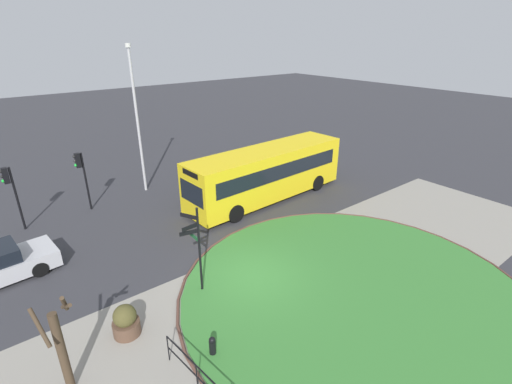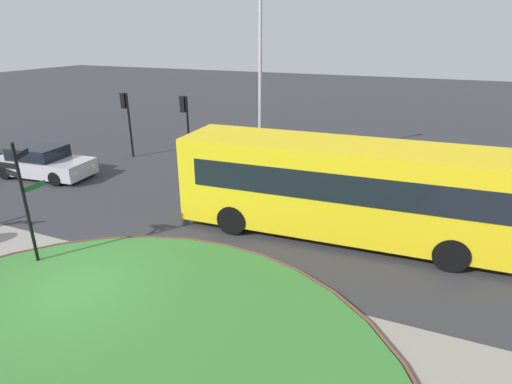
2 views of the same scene
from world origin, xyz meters
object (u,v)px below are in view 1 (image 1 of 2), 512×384
(planter_near_signpost, at_px, (126,322))
(traffic_light_far, at_px, (81,169))
(bollard_foreground, at_px, (212,346))
(traffic_light_near, at_px, (10,185))
(signpost_directional, at_px, (197,244))
(bus_yellow, at_px, (267,173))
(street_tree_bare, at_px, (61,346))
(lamppost_tall, at_px, (137,117))

(planter_near_signpost, bearing_deg, traffic_light_far, 80.65)
(bollard_foreground, xyz_separation_m, traffic_light_near, (-3.39, 12.97, 2.11))
(signpost_directional, height_order, planter_near_signpost, signpost_directional)
(traffic_light_far, bearing_deg, bus_yellow, 152.06)
(bus_yellow, height_order, street_tree_bare, street_tree_bare)
(traffic_light_near, bearing_deg, traffic_light_far, -174.24)
(bus_yellow, bearing_deg, planter_near_signpost, 24.80)
(bus_yellow, xyz_separation_m, lamppost_tall, (-5.25, 5.83, 3.02))
(traffic_light_far, distance_m, planter_near_signpost, 11.09)
(signpost_directional, distance_m, lamppost_tall, 11.60)
(signpost_directional, xyz_separation_m, planter_near_signpost, (-3.07, -0.49, -1.61))
(signpost_directional, relative_size, traffic_light_far, 1.08)
(bollard_foreground, bearing_deg, bus_yellow, 42.48)
(signpost_directional, bearing_deg, planter_near_signpost, -170.99)
(bollard_foreground, relative_size, bus_yellow, 0.07)
(lamppost_tall, distance_m, planter_near_signpost, 13.45)
(traffic_light_near, height_order, lamppost_tall, lamppost_tall)
(traffic_light_near, xyz_separation_m, traffic_light_far, (3.39, 0.34, -0.01))
(traffic_light_near, distance_m, planter_near_signpost, 10.73)
(traffic_light_far, bearing_deg, traffic_light_near, 7.21)
(bollard_foreground, relative_size, lamppost_tall, 0.08)
(bollard_foreground, height_order, traffic_light_far, traffic_light_far)
(bollard_foreground, bearing_deg, signpost_directional, 66.78)
(bus_yellow, bearing_deg, lamppost_tall, -51.09)
(bollard_foreground, distance_m, street_tree_bare, 4.24)
(lamppost_tall, xyz_separation_m, street_tree_bare, (-7.54, -12.59, -3.10))
(bus_yellow, xyz_separation_m, planter_near_signpost, (-10.78, -5.70, -1.15))
(signpost_directional, xyz_separation_m, traffic_light_far, (-1.30, 10.28, 0.34))
(street_tree_bare, bearing_deg, traffic_light_far, 72.28)
(lamppost_tall, bearing_deg, signpost_directional, -102.57)
(lamppost_tall, relative_size, planter_near_signpost, 7.64)
(bollard_foreground, distance_m, traffic_light_far, 13.48)
(bus_yellow, xyz_separation_m, traffic_light_near, (-12.39, 4.73, 0.82))
(bus_yellow, bearing_deg, street_tree_bare, 24.79)
(bollard_foreground, bearing_deg, street_tree_bare, 158.51)
(traffic_light_near, relative_size, traffic_light_far, 1.00)
(planter_near_signpost, distance_m, street_tree_bare, 2.51)
(street_tree_bare, bearing_deg, traffic_light_near, 88.03)
(bollard_foreground, height_order, bus_yellow, bus_yellow)
(signpost_directional, height_order, bollard_foreground, signpost_directional)
(bollard_foreground, xyz_separation_m, bus_yellow, (9.01, 8.25, 1.29))
(street_tree_bare, bearing_deg, lamppost_tall, 59.07)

